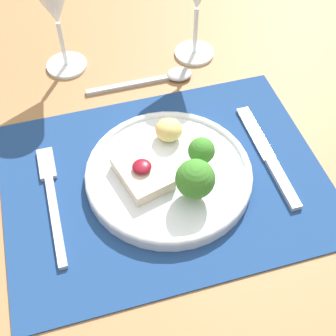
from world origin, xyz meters
TOP-DOWN VIEW (x-y plane):
  - dining_table at (0.00, 0.00)m, footprint 1.58×1.21m
  - placemat at (0.00, 0.00)m, footprint 0.47×0.35m
  - dinner_plate at (0.01, 0.00)m, footprint 0.24×0.24m
  - fork at (-0.16, 0.02)m, footprint 0.02×0.21m
  - knife at (0.16, -0.01)m, footprint 0.02×0.21m
  - spoon at (0.06, 0.22)m, footprint 0.19×0.04m
  - wine_glass_far at (-0.10, 0.30)m, footprint 0.09×0.09m

SIDE VIEW (x-z plane):
  - dining_table at x=0.00m, z-range 0.30..1.03m
  - placemat at x=0.00m, z-range 0.73..0.73m
  - spoon at x=0.06m, z-range 0.73..0.74m
  - fork at x=-0.16m, z-range 0.73..0.74m
  - knife at x=0.16m, z-range 0.73..0.74m
  - dinner_plate at x=0.01m, z-range 0.71..0.79m
  - wine_glass_far at x=-0.10m, z-range 0.77..0.96m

